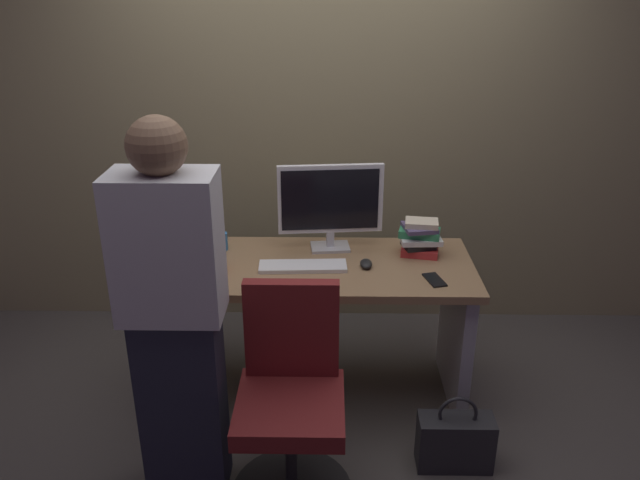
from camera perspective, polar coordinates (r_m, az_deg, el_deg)
The scene contains 13 objects.
ground_plane at distance 3.50m, azimuth 0.01°, elevation -13.48°, with size 9.00×9.00×0.00m, color #4C4742.
wall_back at distance 3.75m, azimuth 0.24°, elevation 14.08°, with size 6.40×0.10×3.00m, color #8C7F5B.
desk at distance 3.21m, azimuth 0.01°, elevation -5.89°, with size 1.53×0.68×0.76m.
office_chair at distance 2.69m, azimuth -2.66°, elevation -14.93°, with size 0.52×0.52×0.94m.
person_at_desk at distance 2.54m, azimuth -13.18°, elevation -6.85°, with size 0.40×0.24×1.64m.
monitor at distance 3.19m, azimuth 0.96°, elevation 3.44°, with size 0.54×0.16×0.46m.
keyboard at distance 3.06m, azimuth -1.58°, elevation -2.42°, with size 0.43×0.13×0.02m, color white.
mouse at distance 3.08m, azimuth 4.24°, elevation -2.18°, with size 0.06×0.10×0.03m, color black.
cup_near_keyboard at distance 3.07m, azimuth -9.24°, elevation -1.90°, with size 0.07×0.07×0.09m, color #D84C3F.
cup_by_monitor at distance 3.29m, azimuth -9.08°, elevation -0.14°, with size 0.07×0.07×0.09m, color #3372B2.
book_stack at distance 3.22m, azimuth 9.13°, elevation 0.20°, with size 0.22×0.18×0.19m.
cell_phone at distance 2.99m, azimuth 10.44°, elevation -3.61°, with size 0.07×0.14×0.01m, color black.
handbag at distance 3.03m, azimuth 12.26°, elevation -17.55°, with size 0.34×0.14×0.38m.
Camera 1 is at (0.04, -2.82, 2.08)m, focal length 34.95 mm.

